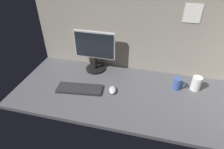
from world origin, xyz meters
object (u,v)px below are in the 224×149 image
Objects in this scene: keyboard at (80,89)px; mouse at (113,90)px; mug_ceramic_blue at (177,84)px; mug_ceramic_white at (196,83)px; monitor at (95,50)px.

mouse is (26.97, 4.17, 0.70)cm from keyboard.
mouse is at bearing -161.81° from mug_ceramic_blue.
keyboard is 95.29cm from mug_ceramic_white.
monitor is at bearing 170.77° from mug_ceramic_blue.
mug_ceramic_blue is at bearing -9.23° from monitor.
mouse is (23.61, -28.69, -18.91)cm from monitor.
mouse is at bearing -163.46° from mug_ceramic_white.
mug_ceramic_white reaches higher than keyboard.
mug_ceramic_white is (14.62, 2.74, 0.92)cm from mug_ceramic_blue.
keyboard is at bearing -165.67° from mug_ceramic_white.
monitor reaches higher than keyboard.
monitor is at bearing 115.58° from mouse.
keyboard is (-3.36, -32.86, -19.61)cm from monitor.
mug_ceramic_blue is 0.84× the size of mug_ceramic_white.
monitor is 3.75× the size of mug_ceramic_blue.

